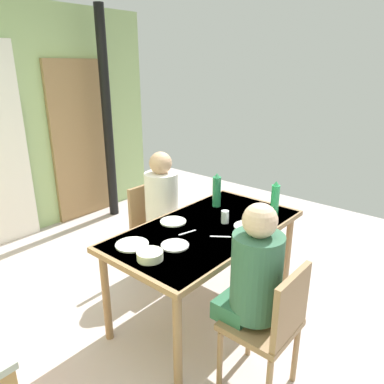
{
  "coord_description": "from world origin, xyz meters",
  "views": [
    {
      "loc": [
        -1.66,
        -1.58,
        1.93
      ],
      "look_at": [
        0.34,
        0.12,
        1.01
      ],
      "focal_mm": 34.06,
      "sensor_mm": 36.0,
      "label": 1
    }
  ],
  "objects_px": {
    "person_near_diner": "(254,273)",
    "person_far_diner": "(163,200)",
    "dining_table": "(207,236)",
    "water_bottle_green_far": "(217,191)",
    "serving_bowl_center": "(150,255)",
    "chair_near_diner": "(272,323)",
    "chair_far_diner": "(153,224)",
    "water_bottle_green_near": "(275,200)"
  },
  "relations": [
    {
      "from": "chair_near_diner",
      "to": "chair_far_diner",
      "type": "height_order",
      "value": "same"
    },
    {
      "from": "chair_far_diner",
      "to": "water_bottle_green_far",
      "type": "relative_size",
      "value": 2.9
    },
    {
      "from": "water_bottle_green_near",
      "to": "serving_bowl_center",
      "type": "relative_size",
      "value": 1.8
    },
    {
      "from": "chair_near_diner",
      "to": "water_bottle_green_near",
      "type": "relative_size",
      "value": 2.85
    },
    {
      "from": "water_bottle_green_near",
      "to": "serving_bowl_center",
      "type": "xyz_separation_m",
      "value": [
        -1.13,
        0.27,
        -0.12
      ]
    },
    {
      "from": "chair_far_diner",
      "to": "water_bottle_green_near",
      "type": "xyz_separation_m",
      "value": [
        0.35,
        -1.06,
        0.41
      ]
    },
    {
      "from": "dining_table",
      "to": "chair_near_diner",
      "type": "distance_m",
      "value": 0.87
    },
    {
      "from": "dining_table",
      "to": "water_bottle_green_near",
      "type": "bearing_deg",
      "value": -29.71
    },
    {
      "from": "dining_table",
      "to": "serving_bowl_center",
      "type": "distance_m",
      "value": 0.63
    },
    {
      "from": "serving_bowl_center",
      "to": "dining_table",
      "type": "bearing_deg",
      "value": 2.3
    },
    {
      "from": "person_near_diner",
      "to": "person_far_diner",
      "type": "relative_size",
      "value": 1.0
    },
    {
      "from": "water_bottle_green_far",
      "to": "serving_bowl_center",
      "type": "xyz_separation_m",
      "value": [
        -1.02,
        -0.23,
        -0.11
      ]
    },
    {
      "from": "chair_near_diner",
      "to": "person_near_diner",
      "type": "distance_m",
      "value": 0.31
    },
    {
      "from": "dining_table",
      "to": "person_far_diner",
      "type": "height_order",
      "value": "person_far_diner"
    },
    {
      "from": "chair_near_diner",
      "to": "water_bottle_green_near",
      "type": "xyz_separation_m",
      "value": [
        0.87,
        0.48,
        0.41
      ]
    },
    {
      "from": "person_near_diner",
      "to": "dining_table",
      "type": "bearing_deg",
      "value": 60.58
    },
    {
      "from": "dining_table",
      "to": "serving_bowl_center",
      "type": "height_order",
      "value": "serving_bowl_center"
    },
    {
      "from": "dining_table",
      "to": "water_bottle_green_far",
      "type": "xyz_separation_m",
      "value": [
        0.4,
        0.21,
        0.21
      ]
    },
    {
      "from": "chair_near_diner",
      "to": "water_bottle_green_near",
      "type": "height_order",
      "value": "water_bottle_green_near"
    },
    {
      "from": "chair_near_diner",
      "to": "person_far_diner",
      "type": "bearing_deg",
      "value": 69.72
    },
    {
      "from": "chair_far_diner",
      "to": "dining_table",
      "type": "bearing_deg",
      "value": 78.18
    },
    {
      "from": "person_far_diner",
      "to": "dining_table",
      "type": "bearing_deg",
      "value": 75.73
    },
    {
      "from": "water_bottle_green_near",
      "to": "serving_bowl_center",
      "type": "distance_m",
      "value": 1.16
    },
    {
      "from": "dining_table",
      "to": "serving_bowl_center",
      "type": "xyz_separation_m",
      "value": [
        -0.62,
        -0.02,
        0.1
      ]
    },
    {
      "from": "chair_near_diner",
      "to": "person_far_diner",
      "type": "height_order",
      "value": "person_far_diner"
    },
    {
      "from": "water_bottle_green_near",
      "to": "person_near_diner",
      "type": "bearing_deg",
      "value": -158.37
    },
    {
      "from": "serving_bowl_center",
      "to": "person_near_diner",
      "type": "bearing_deg",
      "value": -66.97
    },
    {
      "from": "chair_near_diner",
      "to": "water_bottle_green_far",
      "type": "distance_m",
      "value": 1.3
    },
    {
      "from": "person_far_diner",
      "to": "chair_near_diner",
      "type": "bearing_deg",
      "value": 69.72
    },
    {
      "from": "person_near_diner",
      "to": "person_far_diner",
      "type": "xyz_separation_m",
      "value": [
        0.52,
        1.27,
        0.0
      ]
    },
    {
      "from": "water_bottle_green_far",
      "to": "dining_table",
      "type": "bearing_deg",
      "value": -152.26
    },
    {
      "from": "dining_table",
      "to": "chair_near_diner",
      "type": "height_order",
      "value": "chair_near_diner"
    },
    {
      "from": "person_far_diner",
      "to": "water_bottle_green_far",
      "type": "xyz_separation_m",
      "value": [
        0.24,
        -0.42,
        0.12
      ]
    },
    {
      "from": "dining_table",
      "to": "chair_far_diner",
      "type": "relative_size",
      "value": 1.81
    },
    {
      "from": "chair_far_diner",
      "to": "water_bottle_green_near",
      "type": "bearing_deg",
      "value": 108.16
    },
    {
      "from": "water_bottle_green_near",
      "to": "water_bottle_green_far",
      "type": "relative_size",
      "value": 1.02
    },
    {
      "from": "person_near_diner",
      "to": "person_far_diner",
      "type": "distance_m",
      "value": 1.37
    },
    {
      "from": "person_near_diner",
      "to": "serving_bowl_center",
      "type": "bearing_deg",
      "value": 113.03
    },
    {
      "from": "dining_table",
      "to": "chair_far_diner",
      "type": "distance_m",
      "value": 0.81
    },
    {
      "from": "dining_table",
      "to": "person_far_diner",
      "type": "distance_m",
      "value": 0.66
    },
    {
      "from": "chair_far_diner",
      "to": "person_far_diner",
      "type": "height_order",
      "value": "person_far_diner"
    },
    {
      "from": "dining_table",
      "to": "water_bottle_green_near",
      "type": "relative_size",
      "value": 5.16
    }
  ]
}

